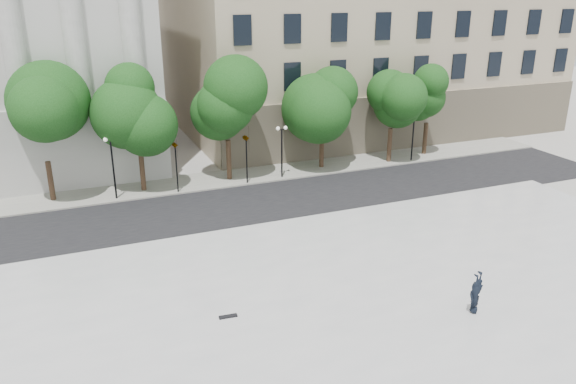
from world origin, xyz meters
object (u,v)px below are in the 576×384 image
object	(u,v)px
person_lying	(474,307)
skateboard	(228,316)
traffic_light_east	(246,135)
traffic_light_west	(175,143)

from	to	relation	value
person_lying	skateboard	size ratio (longest dim) A/B	2.42
traffic_light_east	traffic_light_west	bearing A→B (deg)	180.00
traffic_light_east	person_lying	size ratio (longest dim) A/B	2.24
person_lying	skateboard	xyz separation A→B (m)	(-9.88, 3.66, -0.22)
traffic_light_west	traffic_light_east	xyz separation A→B (m)	(5.12, 0.00, 0.08)
traffic_light_west	skateboard	bearing A→B (deg)	-94.92
traffic_light_west	traffic_light_east	world-z (taller)	traffic_light_east
person_lying	skateboard	bearing A→B (deg)	139.23
traffic_light_east	person_lying	distance (m)	21.43
traffic_light_west	skateboard	distance (m)	17.66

